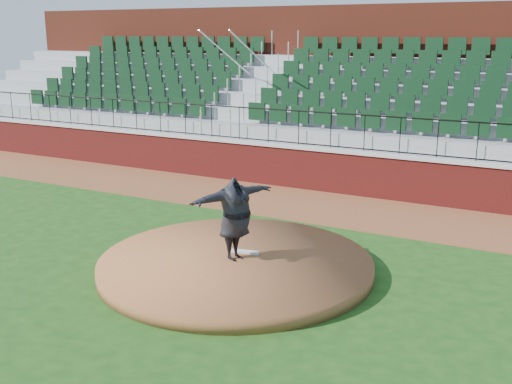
% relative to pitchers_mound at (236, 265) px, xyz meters
% --- Properties ---
extents(ground, '(90.00, 90.00, 0.00)m').
position_rel_pitchers_mound_xyz_m(ground, '(-0.18, -0.32, -0.12)').
color(ground, '#1A4212').
rests_on(ground, ground).
extents(warning_track, '(34.00, 3.20, 0.01)m').
position_rel_pitchers_mound_xyz_m(warning_track, '(-0.18, 5.08, -0.12)').
color(warning_track, brown).
rests_on(warning_track, ground).
extents(field_wall, '(34.00, 0.35, 1.20)m').
position_rel_pitchers_mound_xyz_m(field_wall, '(-0.18, 6.68, 0.47)').
color(field_wall, maroon).
rests_on(field_wall, ground).
extents(wall_cap, '(34.00, 0.45, 0.10)m').
position_rel_pitchers_mound_xyz_m(wall_cap, '(-0.18, 6.68, 1.12)').
color(wall_cap, '#B7B7B7').
rests_on(wall_cap, field_wall).
extents(wall_railing, '(34.00, 0.05, 1.00)m').
position_rel_pitchers_mound_xyz_m(wall_railing, '(-0.18, 6.68, 1.67)').
color(wall_railing, black).
rests_on(wall_railing, wall_cap).
extents(seating_stands, '(34.00, 5.10, 4.60)m').
position_rel_pitchers_mound_xyz_m(seating_stands, '(-0.18, 9.40, 2.18)').
color(seating_stands, gray).
rests_on(seating_stands, ground).
extents(concourse_wall, '(34.00, 0.50, 5.50)m').
position_rel_pitchers_mound_xyz_m(concourse_wall, '(-0.18, 12.20, 2.62)').
color(concourse_wall, maroon).
rests_on(concourse_wall, ground).
extents(pitchers_mound, '(5.34, 5.34, 0.25)m').
position_rel_pitchers_mound_xyz_m(pitchers_mound, '(0.00, 0.00, 0.00)').
color(pitchers_mound, brown).
rests_on(pitchers_mound, ground).
extents(pitching_rubber, '(0.60, 0.27, 0.04)m').
position_rel_pitchers_mound_xyz_m(pitching_rubber, '(0.00, 0.38, 0.14)').
color(pitching_rubber, silver).
rests_on(pitching_rubber, pitchers_mound).
extents(pitcher, '(1.18, 2.07, 1.63)m').
position_rel_pitchers_mound_xyz_m(pitcher, '(0.00, -0.01, 0.94)').
color(pitcher, black).
rests_on(pitcher, pitchers_mound).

